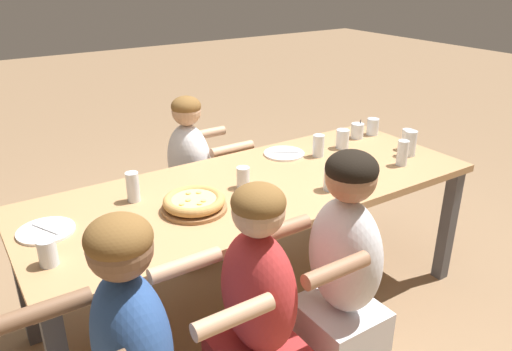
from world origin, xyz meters
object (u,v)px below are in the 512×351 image
object	(u,v)px
drinking_glass_i	(373,128)
diner_near_center	(341,287)
empty_plate_a	(284,153)
empty_plate_b	(46,231)
drinking_glass_g	(331,180)
drinking_glass_c	(243,179)
drinking_glass_d	(133,189)
drinking_glass_j	(48,254)
drinking_glass_a	(406,141)
cocktail_glass_blue	(357,131)
diner_far_center	(191,188)
diner_near_midleft	(257,329)
drinking_glass_b	(410,145)
pizza_board_main	(194,203)
drinking_glass_e	(402,154)
drinking_glass_h	(342,140)
drinking_glass_f	(318,146)

from	to	relation	value
drinking_glass_i	diner_near_center	distance (m)	1.44
empty_plate_a	empty_plate_b	distance (m)	1.38
drinking_glass_g	drinking_glass_c	bearing A→B (deg)	143.48
drinking_glass_c	drinking_glass_i	xyz separation A→B (m)	(1.14, 0.24, -0.00)
drinking_glass_d	drinking_glass_j	world-z (taller)	drinking_glass_d
drinking_glass_g	drinking_glass_a	bearing A→B (deg)	13.99
empty_plate_b	cocktail_glass_blue	size ratio (longest dim) A/B	1.99
diner_far_center	diner_near_midleft	bearing A→B (deg)	-16.23
drinking_glass_i	drinking_glass_j	bearing A→B (deg)	-168.71
drinking_glass_c	drinking_glass_j	world-z (taller)	drinking_glass_c
diner_far_center	diner_near_midleft	xyz separation A→B (m)	(-0.39, -1.34, 0.02)
empty_plate_b	drinking_glass_c	xyz separation A→B (m)	(0.93, -0.08, 0.04)
diner_near_center	diner_near_midleft	distance (m)	0.43
empty_plate_a	diner_far_center	bearing A→B (deg)	135.97
empty_plate_b	drinking_glass_b	size ratio (longest dim) A/B	1.59
pizza_board_main	empty_plate_b	size ratio (longest dim) A/B	1.27
drinking_glass_i	diner_near_center	bearing A→B (deg)	-139.79
drinking_glass_e	drinking_glass_i	size ratio (longest dim) A/B	1.34
cocktail_glass_blue	drinking_glass_g	xyz separation A→B (m)	(-0.66, -0.50, 0.01)
diner_far_center	empty_plate_b	bearing A→B (deg)	-58.46
drinking_glass_a	empty_plate_b	bearing A→B (deg)	175.86
empty_plate_a	drinking_glass_h	xyz separation A→B (m)	(0.36, -0.10, 0.05)
pizza_board_main	diner_near_center	world-z (taller)	diner_near_center
empty_plate_a	empty_plate_b	size ratio (longest dim) A/B	1.01
drinking_glass_d	drinking_glass_h	distance (m)	1.32
drinking_glass_i	drinking_glass_d	bearing A→B (deg)	-177.23
drinking_glass_a	diner_far_center	size ratio (longest dim) A/B	0.12
drinking_glass_e	drinking_glass_j	bearing A→B (deg)	178.59
cocktail_glass_blue	diner_near_midleft	xyz separation A→B (m)	(-1.37, -0.92, -0.29)
drinking_glass_a	drinking_glass_e	bearing A→B (deg)	-143.89
drinking_glass_i	drinking_glass_j	distance (m)	2.16
pizza_board_main	drinking_glass_g	world-z (taller)	drinking_glass_g
drinking_glass_h	pizza_board_main	bearing A→B (deg)	-167.88
drinking_glass_e	drinking_glass_f	distance (m)	0.47
empty_plate_b	drinking_glass_j	xyz separation A→B (m)	(-0.04, -0.26, 0.04)
drinking_glass_e	diner_near_center	size ratio (longest dim) A/B	0.12
drinking_glass_h	empty_plate_b	bearing A→B (deg)	-177.37
drinking_glass_b	drinking_glass_e	xyz separation A→B (m)	(-0.15, -0.08, 0.00)
drinking_glass_h	drinking_glass_d	bearing A→B (deg)	179.95
drinking_glass_a	diner_near_center	bearing A→B (deg)	-150.03
drinking_glass_e	drinking_glass_h	size ratio (longest dim) A/B	1.24
cocktail_glass_blue	drinking_glass_f	xyz separation A→B (m)	(-0.42, -0.11, 0.02)
drinking_glass_b	drinking_glass_j	bearing A→B (deg)	-179.04
drinking_glass_a	drinking_glass_j	distance (m)	2.09
empty_plate_b	drinking_glass_e	xyz separation A→B (m)	(1.82, -0.31, 0.06)
drinking_glass_e	diner_far_center	world-z (taller)	diner_far_center
empty_plate_a	drinking_glass_h	bearing A→B (deg)	-15.95
empty_plate_a	drinking_glass_b	size ratio (longest dim) A/B	1.60
diner_near_center	drinking_glass_a	bearing A→B (deg)	-60.03
cocktail_glass_blue	diner_near_midleft	size ratio (longest dim) A/B	0.11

